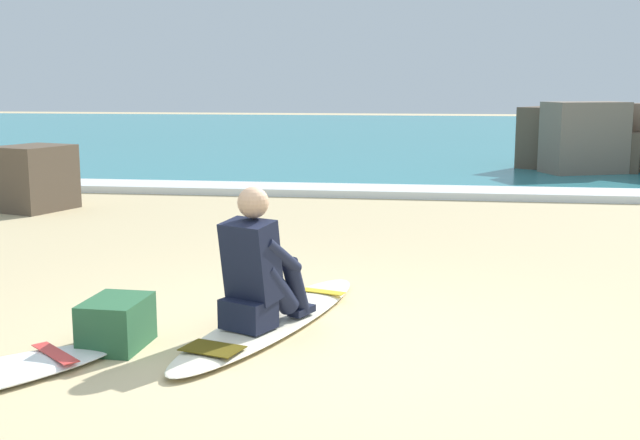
{
  "coord_description": "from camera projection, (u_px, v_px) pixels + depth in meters",
  "views": [
    {
      "loc": [
        0.76,
        -4.76,
        1.69
      ],
      "look_at": [
        -0.16,
        1.75,
        0.55
      ],
      "focal_mm": 44.3,
      "sensor_mm": 36.0,
      "label": 1
    }
  ],
  "objects": [
    {
      "name": "shoreline_rock",
      "position": [
        35.0,
        178.0,
        10.6
      ],
      "size": [
        1.01,
        1.11,
        0.87
      ],
      "primitive_type": "cube",
      "rotation": [
        0.0,
        0.0,
        1.25
      ],
      "color": "brown",
      "rests_on": "ground"
    },
    {
      "name": "rock_outcrop_distant",
      "position": [
        616.0,
        142.0,
        14.59
      ],
      "size": [
        4.3,
        2.62,
        1.36
      ],
      "color": "brown",
      "rests_on": "ground"
    },
    {
      "name": "surfer_seated",
      "position": [
        259.0,
        272.0,
        5.32
      ],
      "size": [
        0.59,
        0.77,
        0.95
      ],
      "color": "black",
      "rests_on": "surfboard_main"
    },
    {
      "name": "sea",
      "position": [
        408.0,
        135.0,
        25.48
      ],
      "size": [
        80.0,
        28.0,
        0.1
      ],
      "primitive_type": "cube",
      "color": "teal",
      "rests_on": "ground"
    },
    {
      "name": "ground_plane",
      "position": [
        307.0,
        352.0,
        5.04
      ],
      "size": [
        80.0,
        80.0,
        0.0
      ],
      "primitive_type": "plane",
      "color": "#CCB584"
    },
    {
      "name": "surfboard_main",
      "position": [
        274.0,
        319.0,
        5.61
      ],
      "size": [
        1.22,
        2.57,
        0.08
      ],
      "color": "#EFE5C6",
      "rests_on": "ground"
    },
    {
      "name": "breaking_foam",
      "position": [
        381.0,
        191.0,
        12.12
      ],
      "size": [
        80.0,
        0.9,
        0.11
      ],
      "primitive_type": "cube",
      "color": "white",
      "rests_on": "ground"
    },
    {
      "name": "beach_bag",
      "position": [
        116.0,
        323.0,
        5.1
      ],
      "size": [
        0.38,
        0.49,
        0.32
      ],
      "primitive_type": "cube",
      "rotation": [
        0.0,
        0.0,
        -0.03
      ],
      "color": "#285B38",
      "rests_on": "ground"
    }
  ]
}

